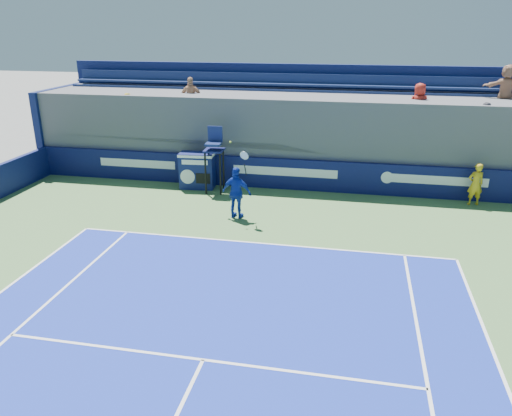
% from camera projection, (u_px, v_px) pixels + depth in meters
% --- Properties ---
extents(ball_person, '(0.62, 0.48, 1.51)m').
position_uv_depth(ball_person, '(476.00, 184.00, 17.37)').
color(ball_person, gold).
rests_on(ball_person, apron).
extents(back_hoarding, '(20.40, 0.21, 1.20)m').
position_uv_depth(back_hoarding, '(285.00, 174.00, 19.12)').
color(back_hoarding, '#0C1043').
rests_on(back_hoarding, ground).
extents(match_clock, '(1.37, 0.83, 1.40)m').
position_uv_depth(match_clock, '(197.00, 170.00, 19.20)').
color(match_clock, '#0F174F').
rests_on(match_clock, ground).
extents(umpire_chair, '(0.73, 0.73, 2.48)m').
position_uv_depth(umpire_chair, '(214.00, 153.00, 18.46)').
color(umpire_chair, black).
rests_on(umpire_chair, ground).
extents(tennis_player, '(1.06, 0.59, 2.57)m').
position_uv_depth(tennis_player, '(237.00, 193.00, 16.18)').
color(tennis_player, '#132F9E').
rests_on(tennis_player, apron).
extents(stadium_seating, '(21.00, 4.05, 4.62)m').
position_uv_depth(stadium_seating, '(293.00, 131.00, 20.57)').
color(stadium_seating, '#4B4B50').
rests_on(stadium_seating, ground).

